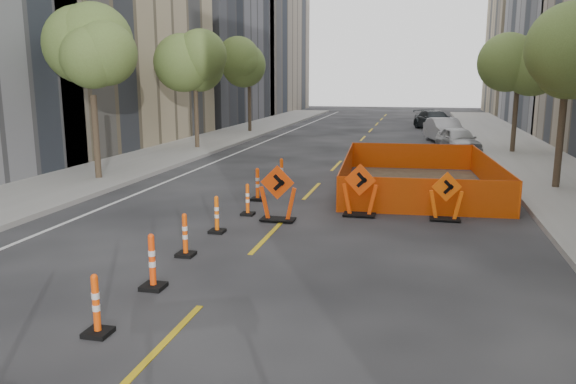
% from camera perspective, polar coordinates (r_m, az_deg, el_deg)
% --- Properties ---
extents(ground_plane, '(140.00, 140.00, 0.00)m').
position_cam_1_polar(ground_plane, '(10.59, -7.90, -10.41)').
color(ground_plane, black).
extents(sidewalk_left, '(4.00, 90.00, 0.15)m').
position_cam_1_polar(sidewalk_left, '(24.92, -17.43, 2.09)').
color(sidewalk_left, gray).
rests_on(sidewalk_left, ground).
extents(sidewalk_right, '(4.00, 90.00, 0.15)m').
position_cam_1_polar(sidewalk_right, '(22.16, 27.02, 0.23)').
color(sidewalk_right, gray).
rests_on(sidewalk_right, ground).
extents(bld_left_d, '(12.00, 16.00, 14.00)m').
position_cam_1_polar(bld_left_d, '(52.64, -10.24, 14.70)').
color(bld_left_d, '#4C4C51').
rests_on(bld_left_d, ground).
extents(bld_left_e, '(12.00, 20.00, 20.00)m').
position_cam_1_polar(bld_left_e, '(68.21, -4.66, 16.60)').
color(bld_left_e, gray).
rests_on(bld_left_e, ground).
extents(bld_right_e, '(12.00, 14.00, 16.00)m').
position_cam_1_polar(bld_right_e, '(69.17, 25.09, 13.85)').
color(bld_right_e, tan).
rests_on(bld_right_e, ground).
extents(tree_l_b, '(2.80, 2.80, 5.95)m').
position_cam_1_polar(tree_l_b, '(22.60, -19.39, 12.40)').
color(tree_l_b, '#382B1E').
rests_on(tree_l_b, ground).
extents(tree_l_c, '(2.80, 2.80, 5.95)m').
position_cam_1_polar(tree_l_c, '(31.52, -9.45, 12.46)').
color(tree_l_c, '#382B1E').
rests_on(tree_l_c, ground).
extents(tree_l_d, '(2.80, 2.80, 5.95)m').
position_cam_1_polar(tree_l_d, '(40.95, -3.97, 12.33)').
color(tree_l_d, '#382B1E').
rests_on(tree_l_d, ground).
extents(tree_r_b, '(2.80, 2.80, 5.95)m').
position_cam_1_polar(tree_r_b, '(21.68, 26.55, 11.91)').
color(tree_r_b, '#382B1E').
rests_on(tree_r_b, ground).
extents(tree_r_c, '(2.80, 2.80, 5.95)m').
position_cam_1_polar(tree_r_c, '(31.51, 22.41, 11.76)').
color(tree_r_c, '#382B1E').
rests_on(tree_r_c, ground).
extents(channelizer_2, '(0.39, 0.39, 1.00)m').
position_cam_1_polar(channelizer_2, '(9.31, -18.92, -10.78)').
color(channelizer_2, '#F04A0A').
rests_on(channelizer_2, ground).
extents(channelizer_3, '(0.43, 0.43, 1.08)m').
position_cam_1_polar(channelizer_3, '(10.94, -13.63, -6.87)').
color(channelizer_3, '#F2400A').
rests_on(channelizer_3, ground).
extents(channelizer_4, '(0.39, 0.39, 0.99)m').
position_cam_1_polar(channelizer_4, '(12.76, -10.42, -4.30)').
color(channelizer_4, '#E34809').
rests_on(channelizer_4, ground).
extents(channelizer_5, '(0.38, 0.38, 0.97)m').
position_cam_1_polar(channelizer_5, '(14.55, -7.25, -2.27)').
color(channelizer_5, '#E15909').
rests_on(channelizer_5, ground).
extents(channelizer_6, '(0.37, 0.37, 0.93)m').
position_cam_1_polar(channelizer_6, '(16.33, -4.13, -0.76)').
color(channelizer_6, '#DD4F09').
rests_on(channelizer_6, ground).
extents(channelizer_7, '(0.42, 0.42, 1.07)m').
position_cam_1_polar(channelizer_7, '(18.27, -3.12, 0.80)').
color(channelizer_7, '#FC4D0A').
rests_on(channelizer_7, ground).
extents(channelizer_8, '(0.44, 0.44, 1.12)m').
position_cam_1_polar(channelizer_8, '(20.09, -0.66, 1.86)').
color(channelizer_8, '#DE4809').
rests_on(channelizer_8, ground).
extents(chevron_sign_left, '(1.06, 0.64, 1.58)m').
position_cam_1_polar(chevron_sign_left, '(15.54, -1.05, -0.14)').
color(chevron_sign_left, '#FC450A').
rests_on(chevron_sign_left, ground).
extents(chevron_sign_center, '(1.12, 0.79, 1.54)m').
position_cam_1_polar(chevron_sign_center, '(16.23, 7.32, 0.19)').
color(chevron_sign_center, '#FB480A').
rests_on(chevron_sign_center, ground).
extents(chevron_sign_right, '(1.03, 0.76, 1.39)m').
position_cam_1_polar(chevron_sign_right, '(16.22, 15.77, -0.43)').
color(chevron_sign_right, '#FF5B0A').
rests_on(chevron_sign_right, ground).
extents(safety_fence, '(5.73, 9.10, 1.10)m').
position_cam_1_polar(safety_fence, '(21.01, 12.99, 1.96)').
color(safety_fence, '#E9580C').
rests_on(safety_fence, ground).
extents(parked_car_near, '(2.53, 4.29, 1.37)m').
position_cam_1_polar(parked_car_near, '(31.29, 16.89, 5.08)').
color(parked_car_near, '#B2B2B4').
rests_on(parked_car_near, ground).
extents(parked_car_mid, '(2.63, 4.77, 1.49)m').
position_cam_1_polar(parked_car_mid, '(36.10, 15.60, 6.04)').
color(parked_car_mid, '#A3A2A7').
rests_on(parked_car_mid, ground).
extents(parked_car_far, '(3.69, 5.42, 1.46)m').
position_cam_1_polar(parked_car_far, '(44.88, 14.68, 7.07)').
color(parked_car_far, black).
rests_on(parked_car_far, ground).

